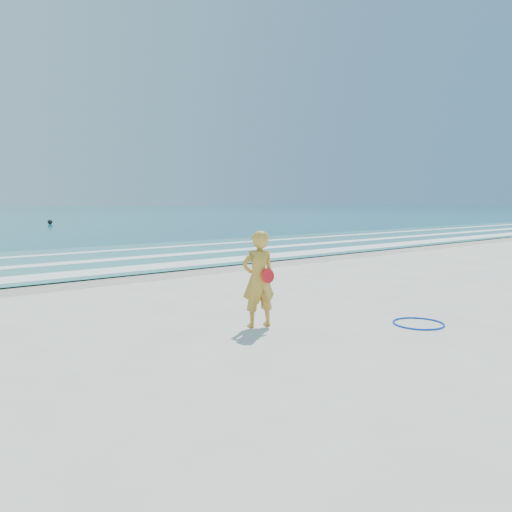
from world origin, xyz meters
TOP-DOWN VIEW (x-y plane):
  - ground at (0.00, 0.00)m, footprint 400.00×400.00m
  - wet_sand at (0.00, 9.00)m, footprint 400.00×2.40m
  - shallow at (0.00, 14.00)m, footprint 400.00×10.00m
  - foam_near at (0.00, 10.30)m, footprint 400.00×1.40m
  - foam_mid at (0.00, 13.20)m, footprint 400.00×0.90m
  - foam_far at (0.00, 16.50)m, footprint 400.00×0.60m
  - hoop at (0.95, 0.02)m, footprint 1.20×1.20m
  - buoy at (7.83, 45.05)m, footprint 0.45×0.45m
  - woman at (-1.49, 1.80)m, footprint 0.73×0.57m

SIDE VIEW (x-z plane):
  - ground at x=0.00m, z-range 0.00..0.00m
  - wet_sand at x=0.00m, z-range 0.00..0.00m
  - hoop at x=0.95m, z-range 0.00..0.03m
  - shallow at x=0.00m, z-range 0.04..0.05m
  - foam_near at x=0.00m, z-range 0.05..0.06m
  - foam_mid at x=0.00m, z-range 0.05..0.06m
  - foam_far at x=0.00m, z-range 0.05..0.06m
  - buoy at x=7.83m, z-range 0.04..0.49m
  - woman at x=-1.49m, z-range 0.00..1.77m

